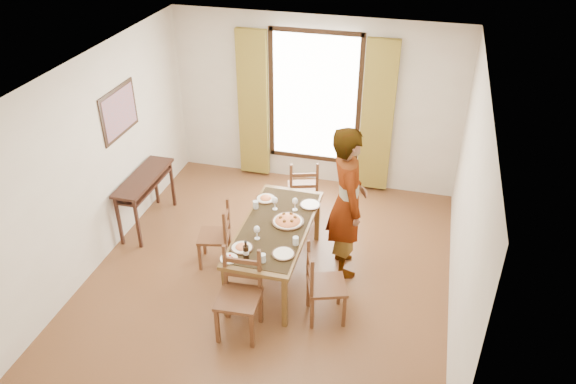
% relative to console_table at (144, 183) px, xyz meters
% --- Properties ---
extents(ground, '(5.00, 5.00, 0.00)m').
position_rel_console_table_xyz_m(ground, '(2.03, -0.60, -0.68)').
color(ground, '#4F3318').
rests_on(ground, ground).
extents(room_shell, '(4.60, 5.10, 2.74)m').
position_rel_console_table_xyz_m(room_shell, '(2.03, -0.47, 0.86)').
color(room_shell, silver).
rests_on(room_shell, ground).
extents(console_table, '(0.38, 1.20, 0.80)m').
position_rel_console_table_xyz_m(console_table, '(0.00, 0.00, 0.00)').
color(console_table, black).
rests_on(console_table, ground).
extents(dining_table, '(0.82, 1.85, 0.76)m').
position_rel_console_table_xyz_m(dining_table, '(2.10, -0.62, 0.00)').
color(dining_table, brown).
rests_on(dining_table, ground).
extents(chair_west, '(0.47, 0.47, 0.89)m').
position_rel_console_table_xyz_m(chair_west, '(1.29, -0.59, -0.27)').
color(chair_west, brown).
rests_on(chair_west, ground).
extents(chair_north, '(0.54, 0.54, 0.98)m').
position_rel_console_table_xyz_m(chair_north, '(2.12, 0.76, -0.23)').
color(chair_north, brown).
rests_on(chair_north, ground).
extents(chair_south, '(0.49, 0.49, 1.04)m').
position_rel_console_table_xyz_m(chair_south, '(1.98, -1.67, -0.20)').
color(chair_south, brown).
rests_on(chair_south, ground).
extents(chair_east, '(0.55, 0.55, 0.97)m').
position_rel_console_table_xyz_m(chair_east, '(2.84, -1.22, -0.23)').
color(chair_east, brown).
rests_on(chair_east, ground).
extents(man, '(1.04, 0.95, 2.01)m').
position_rel_console_table_xyz_m(man, '(2.92, -0.26, 0.32)').
color(man, '#9B9DA3').
rests_on(man, ground).
extents(plate_sw, '(0.27, 0.27, 0.05)m').
position_rel_console_table_xyz_m(plate_sw, '(1.85, -1.16, 0.10)').
color(plate_sw, silver).
rests_on(plate_sw, dining_table).
extents(plate_se, '(0.27, 0.27, 0.05)m').
position_rel_console_table_xyz_m(plate_se, '(2.34, -1.15, 0.10)').
color(plate_se, silver).
rests_on(plate_se, dining_table).
extents(plate_nw, '(0.27, 0.27, 0.05)m').
position_rel_console_table_xyz_m(plate_nw, '(1.81, -0.07, 0.10)').
color(plate_nw, silver).
rests_on(plate_nw, dining_table).
extents(plate_ne, '(0.27, 0.27, 0.05)m').
position_rel_console_table_xyz_m(plate_ne, '(2.41, -0.06, 0.10)').
color(plate_ne, silver).
rests_on(plate_ne, dining_table).
extents(pasta_platter, '(0.40, 0.40, 0.10)m').
position_rel_console_table_xyz_m(pasta_platter, '(2.23, -0.51, 0.12)').
color(pasta_platter, '#D3481B').
rests_on(pasta_platter, dining_table).
extents(caprese_plate, '(0.20, 0.20, 0.04)m').
position_rel_console_table_xyz_m(caprese_plate, '(1.77, -1.39, 0.09)').
color(caprese_plate, silver).
rests_on(caprese_plate, dining_table).
extents(wine_glass_a, '(0.08, 0.08, 0.18)m').
position_rel_console_table_xyz_m(wine_glass_a, '(1.96, -0.93, 0.16)').
color(wine_glass_a, white).
rests_on(wine_glass_a, dining_table).
extents(wine_glass_b, '(0.08, 0.08, 0.18)m').
position_rel_console_table_xyz_m(wine_glass_b, '(2.25, -0.22, 0.16)').
color(wine_glass_b, white).
rests_on(wine_glass_b, dining_table).
extents(wine_glass_c, '(0.08, 0.08, 0.18)m').
position_rel_console_table_xyz_m(wine_glass_c, '(1.99, -0.27, 0.16)').
color(wine_glass_c, white).
rests_on(wine_glass_c, dining_table).
extents(tumbler_a, '(0.07, 0.07, 0.10)m').
position_rel_console_table_xyz_m(tumbler_a, '(2.43, -0.92, 0.12)').
color(tumbler_a, silver).
rests_on(tumbler_a, dining_table).
extents(tumbler_b, '(0.07, 0.07, 0.10)m').
position_rel_console_table_xyz_m(tumbler_b, '(1.74, -0.30, 0.12)').
color(tumbler_b, silver).
rests_on(tumbler_b, dining_table).
extents(tumbler_c, '(0.07, 0.07, 0.10)m').
position_rel_console_table_xyz_m(tumbler_c, '(2.15, -1.33, 0.12)').
color(tumbler_c, silver).
rests_on(tumbler_c, dining_table).
extents(wine_bottle, '(0.07, 0.07, 0.25)m').
position_rel_console_table_xyz_m(wine_bottle, '(1.96, -1.33, 0.20)').
color(wine_bottle, black).
rests_on(wine_bottle, dining_table).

